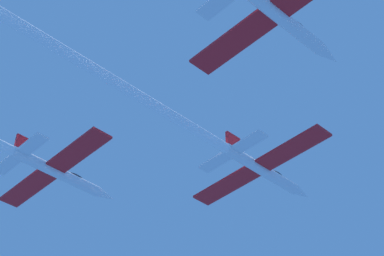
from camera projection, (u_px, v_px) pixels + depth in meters
jet_lead at (191, 127)px, 56.27m from camera, size 14.99×36.78×2.48m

